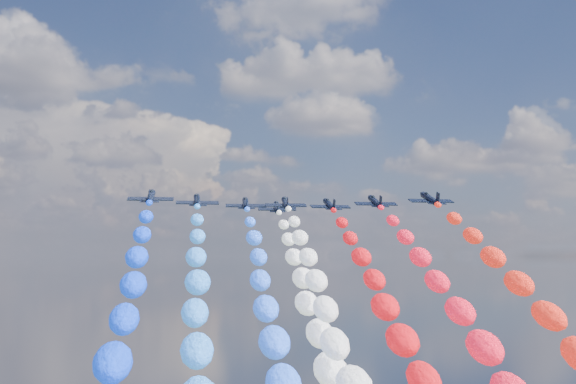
{
  "coord_description": "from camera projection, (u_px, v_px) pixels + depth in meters",
  "views": [
    {
      "loc": [
        -18.7,
        -148.94,
        98.37
      ],
      "look_at": [
        0.0,
        4.0,
        111.48
      ],
      "focal_mm": 47.22,
      "sensor_mm": 36.0,
      "label": 1
    }
  ],
  "objects": [
    {
      "name": "jet_0",
      "position": [
        151.0,
        197.0,
        141.7
      ],
      "size": [
        8.69,
        11.8,
        5.8
      ],
      "primitive_type": null,
      "rotation": [
        0.3,
        0.0,
        -0.01
      ],
      "color": "black"
    },
    {
      "name": "trail_4",
      "position": [
        323.0,
        371.0,
        108.54
      ],
      "size": [
        5.81,
        120.96,
        57.91
      ],
      "primitive_type": null,
      "color": "white"
    },
    {
      "name": "jet_3",
      "position": [
        286.0,
        203.0,
        159.27
      ],
      "size": [
        8.9,
        11.96,
        5.8
      ],
      "primitive_type": null,
      "rotation": [
        0.3,
        0.0,
        -0.03
      ],
      "color": "black"
    },
    {
      "name": "jet_6",
      "position": [
        375.0,
        202.0,
        155.07
      ],
      "size": [
        8.83,
        11.91,
        5.8
      ],
      "primitive_type": null,
      "rotation": [
        0.3,
        0.0,
        0.02
      ],
      "color": "black"
    },
    {
      "name": "jet_1",
      "position": [
        197.0,
        201.0,
        151.73
      ],
      "size": [
        8.91,
        11.96,
        5.8
      ],
      "primitive_type": null,
      "rotation": [
        0.3,
        0.0,
        0.03
      ],
      "color": "black"
    },
    {
      "name": "jet_7",
      "position": [
        430.0,
        199.0,
        147.08
      ],
      "size": [
        9.13,
        12.12,
        5.8
      ],
      "primitive_type": null,
      "rotation": [
        0.3,
        0.0,
        0.05
      ],
      "color": "black"
    },
    {
      "name": "trail_5",
      "position": [
        413.0,
        380.0,
        100.03
      ],
      "size": [
        5.81,
        120.96,
        57.91
      ],
      "primitive_type": null,
      "color": "red"
    },
    {
      "name": "trail_2",
      "position": [
        277.0,
        384.0,
        96.83
      ],
      "size": [
        5.81,
        120.96,
        57.91
      ],
      "primitive_type": null,
      "color": "#275BFC"
    },
    {
      "name": "jet_4",
      "position": [
        277.0,
        207.0,
        172.4
      ],
      "size": [
        9.24,
        12.2,
        5.8
      ],
      "primitive_type": null,
      "rotation": [
        0.3,
        0.0,
        -0.06
      ],
      "color": "black"
    },
    {
      "name": "jet_5",
      "position": [
        330.0,
        205.0,
        163.9
      ],
      "size": [
        9.25,
        12.2,
        5.8
      ],
      "primitive_type": null,
      "rotation": [
        0.3,
        0.0,
        0.06
      ],
      "color": "black"
    },
    {
      "name": "jet_2",
      "position": [
        246.0,
        204.0,
        160.69
      ],
      "size": [
        8.91,
        11.96,
        5.8
      ],
      "primitive_type": null,
      "rotation": [
        0.3,
        0.0,
        -0.03
      ],
      "color": "black"
    }
  ]
}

